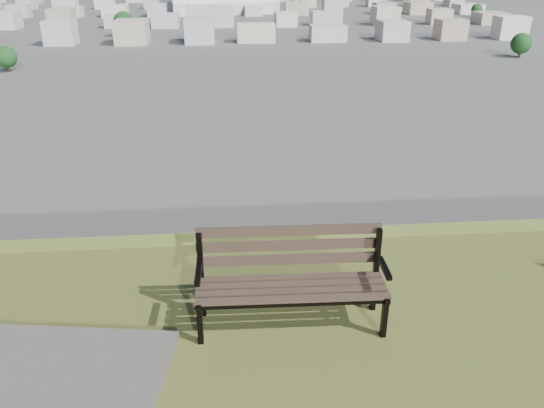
{
  "coord_description": "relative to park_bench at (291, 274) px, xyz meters",
  "views": [
    {
      "loc": [
        -1.02,
        -1.46,
        28.05
      ],
      "look_at": [
        -0.51,
        4.42,
        25.3
      ],
      "focal_mm": 35.0,
      "sensor_mm": 36.0,
      "label": 1
    }
  ],
  "objects": [
    {
      "name": "park_bench",
      "position": [
        0.0,
        0.0,
        0.0
      ],
      "size": [
        1.69,
        0.58,
        0.88
      ],
      "rotation": [
        0.0,
        0.0,
        -0.03
      ],
      "color": "#403325",
      "rests_on": "hilltop_mesa"
    },
    {
      "name": "city_trees",
      "position": [
        -25.88,
        316.48,
        -20.66
      ],
      "size": [
        406.52,
        387.2,
        9.98
      ],
      "color": "#35231A",
      "rests_on": "ground"
    },
    {
      "name": "arena",
      "position": [
        -0.99,
        309.77,
        -19.67
      ],
      "size": [
        62.76,
        38.06,
        24.71
      ],
      "rotation": [
        0.0,
        0.0,
        0.24
      ],
      "color": "silver",
      "rests_on": "ground"
    }
  ]
}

